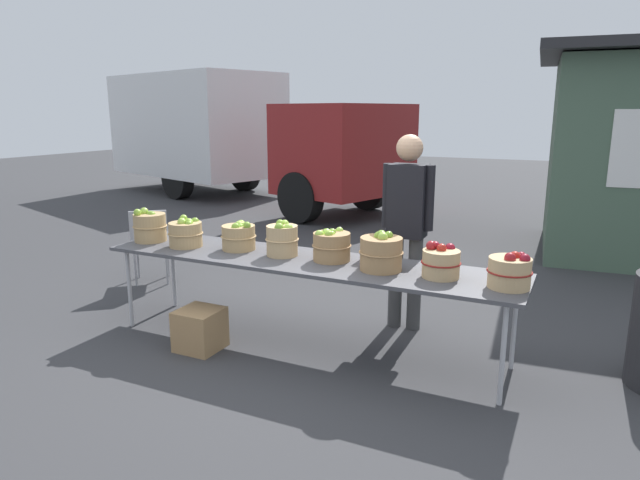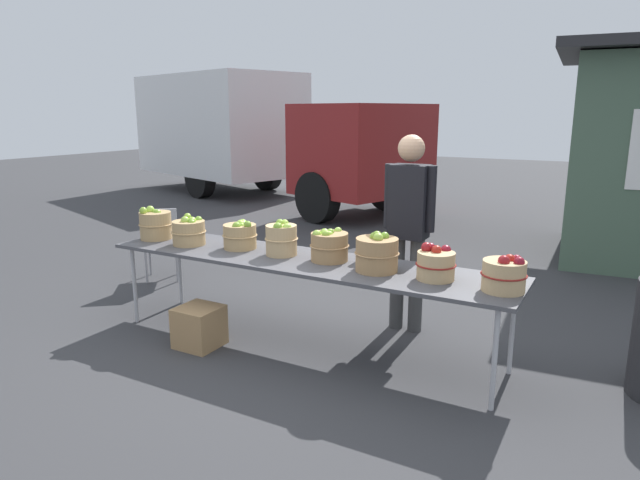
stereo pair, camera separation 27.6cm
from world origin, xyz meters
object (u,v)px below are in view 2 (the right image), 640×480
apple_basket_green_3 (281,239)px  produce_crate (199,327)px  apple_basket_green_2 (240,235)px  apple_basket_green_5 (377,253)px  vendor_adult (409,218)px  market_table (302,263)px  apple_basket_green_0 (155,225)px  apple_basket_green_1 (189,231)px  box_truck (246,131)px  apple_basket_green_4 (329,245)px  apple_basket_red_1 (504,275)px  apple_basket_red_0 (436,264)px  folding_chair (161,238)px

apple_basket_green_3 → produce_crate: (-0.52, -0.47, -0.72)m
produce_crate → apple_basket_green_3: bearing=42.1°
apple_basket_green_2 → apple_basket_green_5: 1.33m
vendor_adult → produce_crate: 2.01m
market_table → apple_basket_green_0: apple_basket_green_0 is taller
apple_basket_green_1 → apple_basket_green_5: bearing=1.1°
box_truck → apple_basket_green_0: bearing=-41.7°
market_table → apple_basket_green_3: apple_basket_green_3 is taller
apple_basket_green_0 → apple_basket_green_4: bearing=3.1°
apple_basket_green_2 → apple_basket_green_4: 0.88m
apple_basket_green_2 → apple_basket_red_1: 2.27m
market_table → apple_basket_green_1: (-1.16, -0.05, 0.15)m
apple_basket_green_5 → apple_basket_red_0: 0.46m
market_table → apple_basket_red_1: 1.61m
market_table → folding_chair: size_ratio=4.07×
apple_basket_red_0 → vendor_adult: (-0.49, 0.77, 0.16)m
produce_crate → apple_basket_red_0: bearing=12.9°
apple_basket_green_5 → apple_basket_red_1: size_ratio=1.11×
apple_basket_green_1 → box_truck: bearing=122.7°
apple_basket_green_0 → apple_basket_green_1: (0.44, -0.02, -0.02)m
vendor_adult → folding_chair: (-3.01, 0.04, -0.51)m
apple_basket_green_1 → box_truck: (-4.31, 6.72, 0.62)m
apple_basket_red_0 → box_truck: (-6.59, 6.68, 0.62)m
apple_basket_green_5 → apple_basket_red_0: (0.45, 0.01, -0.02)m
market_table → apple_basket_red_0: size_ratio=12.09×
apple_basket_green_0 → box_truck: size_ratio=0.04×
vendor_adult → folding_chair: vendor_adult is taller
folding_chair → market_table: bearing=122.5°
market_table → apple_basket_red_1: apple_basket_red_1 is taller
apple_basket_green_1 → apple_basket_red_0: (2.28, 0.05, -0.01)m
folding_chair → box_truck: bearing=-101.0°
apple_basket_green_1 → produce_crate: bearing=-43.2°
apple_basket_green_1 → apple_basket_green_2: size_ratio=1.01×
apple_basket_green_5 → vendor_adult: bearing=92.9°
folding_chair → apple_basket_red_1: bearing=129.1°
apple_basket_green_4 → vendor_adult: vendor_adult is taller
market_table → produce_crate: bearing=-149.7°
apple_basket_green_5 → apple_basket_red_1: (0.94, -0.03, -0.02)m
apple_basket_green_0 → apple_basket_green_1: apple_basket_green_0 is taller
apple_basket_red_1 → box_truck: 9.78m
folding_chair → apple_basket_green_1: bearing=106.1°
apple_basket_green_2 → apple_basket_green_5: (1.33, -0.07, 0.02)m
market_table → vendor_adult: vendor_adult is taller
apple_basket_red_0 → apple_basket_green_1: bearing=-178.8°
apple_basket_red_1 → produce_crate: bearing=-170.7°
apple_basket_green_0 → folding_chair: size_ratio=0.36×
apple_basket_green_0 → produce_crate: size_ratio=0.92×
folding_chair → apple_basket_green_2: bearing=117.5°
apple_basket_green_4 → apple_basket_green_5: apple_basket_green_5 is taller
apple_basket_green_3 → apple_basket_green_4: bearing=4.0°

